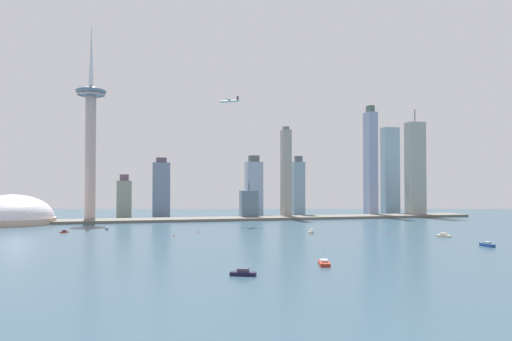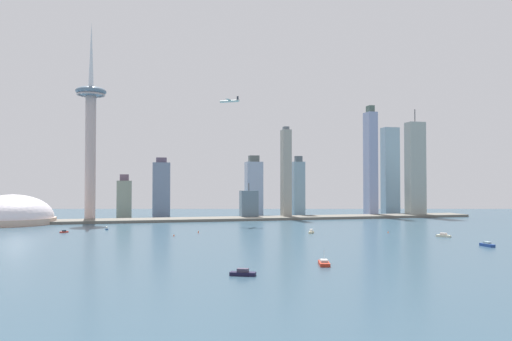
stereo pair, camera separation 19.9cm
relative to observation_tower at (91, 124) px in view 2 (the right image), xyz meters
The scene contains 24 objects.
waterfront_pier 264.27m from the observation_tower, ahead, with size 696.12×48.62×3.68m, color #646057.
observation_tower is the anchor object (origin of this frame).
stadium_dome 163.25m from the observation_tower, 160.99° to the right, with size 108.21×108.21×60.66m.
skyscraper_0 330.37m from the observation_tower, ahead, with size 18.78×12.79×96.76m.
skyscraper_1 255.37m from the observation_tower, ahead, with size 25.52×18.70×53.33m.
skyscraper_2 502.37m from the observation_tower, ahead, with size 27.54×19.72×171.83m.
skyscraper_3 151.30m from the observation_tower, 31.89° to the left, with size 27.30×13.79×93.85m.
skyscraper_4 494.68m from the observation_tower, ahead, with size 27.30×18.73×149.08m.
skyscraper_5 128.07m from the observation_tower, 50.19° to the left, with size 21.74×27.45×66.70m.
skyscraper_6 292.46m from the observation_tower, ahead, with size 13.20×16.86×138.86m.
skyscraper_7 521.78m from the observation_tower, ahead, with size 12.41×16.23×53.94m.
skyscraper_8 271.94m from the observation_tower, 12.28° to the left, with size 26.46×23.11×98.39m.
skyscraper_9 435.44m from the observation_tower, ahead, with size 15.39×22.67×179.07m.
boat_1 197.12m from the observation_tower, 77.21° to the right, with size 3.98×7.34×3.66m.
boat_2 481.42m from the observation_tower, 74.06° to the right, with size 15.79×10.71×4.14m.
boat_3 212.09m from the observation_tower, 93.90° to the right, with size 8.82×8.12×2.89m.
boat_4 485.94m from the observation_tower, 39.03° to the right, with size 12.01×13.89×3.93m.
boat_5 527.43m from the observation_tower, 45.98° to the right, with size 5.15×13.75×4.17m.
boat_6 363.28m from the observation_tower, 42.89° to the right, with size 9.31×12.05×4.33m.
boat_7 480.37m from the observation_tower, 66.22° to the right, with size 10.61×17.87×10.24m.
channel_buoy_0 273.24m from the observation_tower, 56.76° to the right, with size 1.42×1.42×2.68m, color #E54C19.
channel_buoy_1 432.06m from the observation_tower, 36.83° to the right, with size 1.26×1.26×2.05m, color #E54C19.
channel_buoy_2 281.22m from the observation_tower, 65.49° to the right, with size 1.47×1.47×2.27m, color #E54C19.
airplane 199.96m from the observation_tower, 17.23° to the right, with size 26.42×22.97×8.20m.
Camera 2 is at (-156.42, -169.39, 53.93)m, focal length 34.09 mm.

